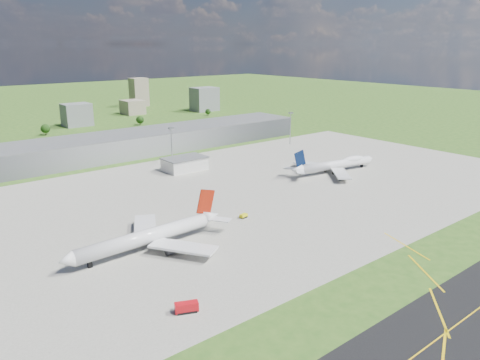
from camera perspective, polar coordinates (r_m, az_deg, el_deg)
ground at (r=339.38m, az=-12.74°, el=2.59°), size 1400.00×1400.00×0.00m
apron at (r=255.05m, az=0.58°, el=-1.51°), size 360.00×190.00×0.08m
terminal at (r=350.98m, az=-13.93°, el=4.21°), size 300.00×42.00×15.00m
ops_building at (r=300.72m, az=-6.76°, el=1.92°), size 26.00×16.00×8.00m
mast_center at (r=310.19m, az=-8.35°, el=4.90°), size 3.50×2.00×25.90m
mast_east at (r=377.57m, az=6.18°, el=6.99°), size 3.50×2.00×25.90m
airliner_red_twin at (r=188.37m, az=-10.85°, el=-6.75°), size 70.21×54.75×19.28m
airliner_blue_quad at (r=300.82m, az=11.64°, el=1.86°), size 66.07×51.29×17.30m
fire_truck at (r=146.55m, az=-6.53°, el=-15.20°), size 7.58×5.30×3.19m
tug_yellow at (r=217.86m, az=0.44°, el=-4.41°), size 4.00×2.69×1.84m
van_white_near at (r=293.63m, az=7.31°, el=1.01°), size 3.97×5.58×2.60m
van_white_far at (r=311.65m, az=9.21°, el=1.78°), size 4.31×2.72×2.12m
bldg_c at (r=490.20m, az=-19.28°, el=7.51°), size 26.00×20.00×22.00m
bldg_ce at (r=558.33m, az=-12.96°, el=8.65°), size 22.00×24.00×16.00m
bldg_e at (r=572.48m, az=-4.36°, el=9.80°), size 30.00×22.00×28.00m
bldg_tall_e at (r=628.39m, az=-12.22°, el=10.42°), size 20.00×18.00×36.00m
tree_c at (r=450.42m, az=-22.64°, el=5.80°), size 8.10×8.10×9.90m
tree_e at (r=478.95m, az=-12.10°, el=7.20°), size 7.65×7.65×9.35m
tree_far_e at (r=533.83m, az=-3.93°, el=8.31°), size 6.30×6.30×7.70m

